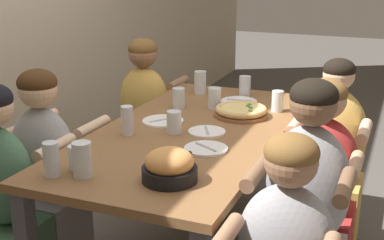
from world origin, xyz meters
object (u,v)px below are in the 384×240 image
pizza_board_main (241,111)px  skillet_bowl (170,166)px  drinking_glass_f (127,122)px  diner_far_midleft (46,181)px  diner_far_right (145,121)px  drinking_glass_e (277,103)px  drinking_glass_c (214,100)px  diner_near_center (319,196)px  drinking_glass_d (51,159)px  diner_near_midright (331,167)px  diner_near_midleft (305,222)px  drinking_glass_h (200,84)px  drinking_glass_j (82,161)px  drinking_glass_b (179,99)px  empty_plate_c (239,101)px  drinking_glass_i (174,123)px  diner_far_left (3,207)px  drinking_glass_g (245,87)px  empty_plate_d (207,132)px  empty_plate_a (206,149)px  empty_plate_b (163,121)px  drinking_glass_a (77,159)px

pizza_board_main → skillet_bowl: skillet_bowl is taller
drinking_glass_f → diner_far_midleft: size_ratio=0.13×
diner_far_right → drinking_glass_e: bearing=-15.0°
drinking_glass_c → diner_near_center: bearing=-120.0°
pizza_board_main → drinking_glass_c: size_ratio=2.42×
drinking_glass_d → diner_near_midright: 1.60m
pizza_board_main → diner_near_midleft: size_ratio=0.26×
drinking_glass_h → drinking_glass_e: bearing=-110.8°
drinking_glass_j → diner_far_midleft: size_ratio=0.13×
drinking_glass_b → empty_plate_c: bearing=-51.0°
drinking_glass_i → diner_far_left: diner_far_left is taller
drinking_glass_e → drinking_glass_g: bearing=45.6°
drinking_glass_j → diner_near_midright: bearing=-36.4°
drinking_glass_b → diner_far_right: size_ratio=0.11×
empty_plate_d → drinking_glass_f: (-0.18, 0.37, 0.06)m
diner_near_center → skillet_bowl: bearing=52.2°
empty_plate_a → empty_plate_d: size_ratio=1.07×
empty_plate_b → empty_plate_c: same height
empty_plate_b → drinking_glass_a: size_ratio=2.15×
empty_plate_c → diner_near_midleft: 1.16m
drinking_glass_c → diner_far_right: (0.36, 0.65, -0.32)m
diner_near_midleft → diner_near_midright: diner_near_midleft is taller
drinking_glass_f → diner_near_center: 1.03m
drinking_glass_i → diner_near_midright: size_ratio=0.10×
drinking_glass_a → diner_far_left: size_ratio=0.09×
drinking_glass_a → diner_far_right: (1.46, 0.43, -0.31)m
diner_near_midright → diner_far_left: diner_near_midright is taller
drinking_glass_b → diner_near_midleft: bearing=-128.1°
diner_near_center → diner_near_midright: size_ratio=0.98×
empty_plate_a → drinking_glass_c: drinking_glass_c is taller
drinking_glass_i → diner_far_right: 1.11m
drinking_glass_g → diner_far_midleft: (-1.14, 0.73, -0.32)m
diner_near_midleft → diner_near_midright: (0.78, 0.00, -0.04)m
pizza_board_main → drinking_glass_f: 0.69m
empty_plate_a → drinking_glass_j: drinking_glass_j is taller
drinking_glass_j → empty_plate_a: bearing=-36.7°
drinking_glass_d → diner_near_midleft: 1.11m
diner_near_midleft → drinking_glass_c: bearing=-47.7°
diner_far_right → empty_plate_c: bearing=-12.7°
diner_near_midright → skillet_bowl: bearing=64.6°
drinking_glass_d → diner_far_midleft: diner_far_midleft is taller
diner_far_right → drinking_glass_c: bearing=-28.6°
skillet_bowl → drinking_glass_a: bearing=95.0°
diner_far_left → drinking_glass_a: bearing=1.5°
diner_far_midleft → pizza_board_main: bearing=39.2°
drinking_glass_j → empty_plate_d: bearing=-21.0°
skillet_bowl → empty_plate_d: skillet_bowl is taller
drinking_glass_j → diner_near_center: size_ratio=0.13×
pizza_board_main → diner_far_right: size_ratio=0.28×
pizza_board_main → diner_far_right: 1.00m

